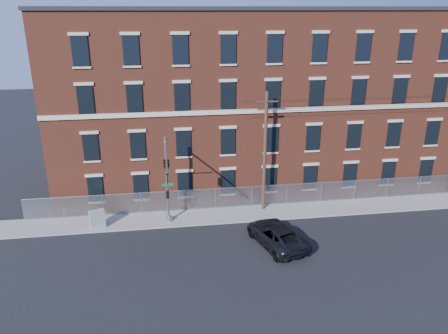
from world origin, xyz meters
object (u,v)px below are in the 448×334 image
at_px(pickup_truck, 276,235).
at_px(utility_cabinet, 97,219).
at_px(utility_pole_near, 265,150).
at_px(traffic_signal_mast, 167,169).

xyz_separation_m(pickup_truck, utility_cabinet, (-13.11, 4.36, 0.05)).
bearing_deg(pickup_truck, utility_pole_near, -110.14).
relative_size(traffic_signal_mast, pickup_truck, 1.24).
bearing_deg(utility_pole_near, pickup_truck, -93.77).
distance_m(utility_pole_near, pickup_truck, 7.35).
height_order(traffic_signal_mast, pickup_truck, traffic_signal_mast).
bearing_deg(utility_pole_near, utility_cabinet, -174.08).
xyz_separation_m(utility_pole_near, utility_cabinet, (-13.49, -1.40, -4.51)).
relative_size(traffic_signal_mast, utility_cabinet, 4.92).
bearing_deg(utility_cabinet, utility_pole_near, -12.33).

